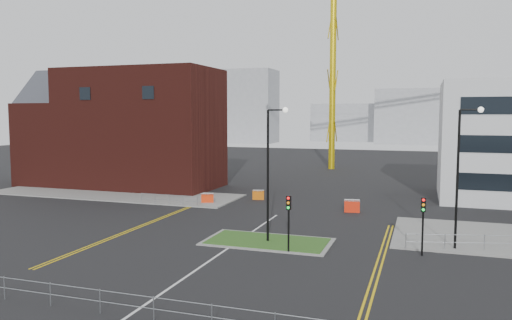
# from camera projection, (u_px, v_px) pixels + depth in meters

# --- Properties ---
(ground) EXTENTS (200.00, 200.00, 0.00)m
(ground) POSITION_uv_depth(u_px,v_px,m) (189.00, 275.00, 27.12)
(ground) COLOR black
(ground) RESTS_ON ground
(pavement_left) EXTENTS (28.00, 8.00, 0.12)m
(pavement_left) POSITION_uv_depth(u_px,v_px,m) (113.00, 194.00, 54.24)
(pavement_left) COLOR slate
(pavement_left) RESTS_ON ground
(island_kerb) EXTENTS (8.60, 4.60, 0.08)m
(island_kerb) POSITION_uv_depth(u_px,v_px,m) (268.00, 242.00, 34.02)
(island_kerb) COLOR slate
(island_kerb) RESTS_ON ground
(grass_island) EXTENTS (8.00, 4.00, 0.12)m
(grass_island) POSITION_uv_depth(u_px,v_px,m) (268.00, 241.00, 34.02)
(grass_island) COLOR #274818
(grass_island) RESTS_ON ground
(brick_building) EXTENTS (24.20, 10.07, 14.24)m
(brick_building) POSITION_uv_depth(u_px,v_px,m) (120.00, 130.00, 60.22)
(brick_building) COLOR #431510
(brick_building) RESTS_ON ground
(streetlamp_island) EXTENTS (1.46, 0.36, 9.18)m
(streetlamp_island) POSITION_uv_depth(u_px,v_px,m) (271.00, 164.00, 33.46)
(streetlamp_island) COLOR black
(streetlamp_island) RESTS_ON ground
(streetlamp_right_near) EXTENTS (1.46, 0.36, 9.18)m
(streetlamp_right_near) POSITION_uv_depth(u_px,v_px,m) (462.00, 167.00, 31.52)
(streetlamp_right_near) COLOR black
(streetlamp_right_near) RESTS_ON ground
(traffic_light_island) EXTENTS (0.28, 0.33, 3.65)m
(traffic_light_island) POSITION_uv_depth(u_px,v_px,m) (289.00, 213.00, 31.25)
(traffic_light_island) COLOR black
(traffic_light_island) RESTS_ON ground
(traffic_light_right) EXTENTS (0.28, 0.33, 3.65)m
(traffic_light_right) POSITION_uv_depth(u_px,v_px,m) (423.00, 215.00, 30.58)
(traffic_light_right) COLOR black
(traffic_light_right) RESTS_ON ground
(railing_front) EXTENTS (24.05, 0.05, 1.10)m
(railing_front) POSITION_uv_depth(u_px,v_px,m) (126.00, 300.00, 21.38)
(railing_front) COLOR gray
(railing_front) RESTS_ON ground
(railing_left) EXTENTS (6.05, 0.05, 1.10)m
(railing_left) POSITION_uv_depth(u_px,v_px,m) (169.00, 198.00, 47.53)
(railing_left) COLOR gray
(railing_left) RESTS_ON ground
(centre_line) EXTENTS (0.15, 30.00, 0.01)m
(centre_line) POSITION_uv_depth(u_px,v_px,m) (204.00, 264.00, 29.00)
(centre_line) COLOR silver
(centre_line) RESTS_ON ground
(yellow_left_a) EXTENTS (0.12, 24.00, 0.01)m
(yellow_left_a) POSITION_uv_depth(u_px,v_px,m) (143.00, 225.00, 39.42)
(yellow_left_a) COLOR gold
(yellow_left_a) RESTS_ON ground
(yellow_left_b) EXTENTS (0.12, 24.00, 0.01)m
(yellow_left_b) POSITION_uv_depth(u_px,v_px,m) (146.00, 225.00, 39.32)
(yellow_left_b) COLOR gold
(yellow_left_b) RESTS_ON ground
(yellow_right_a) EXTENTS (0.12, 20.00, 0.01)m
(yellow_right_a) POSITION_uv_depth(u_px,v_px,m) (378.00, 261.00, 29.75)
(yellow_right_a) COLOR gold
(yellow_right_a) RESTS_ON ground
(yellow_right_b) EXTENTS (0.12, 20.00, 0.01)m
(yellow_right_b) POSITION_uv_depth(u_px,v_px,m) (383.00, 261.00, 29.65)
(yellow_right_b) COLOR gold
(yellow_right_b) RESTS_ON ground
(skyline_a) EXTENTS (18.00, 12.00, 22.00)m
(skyline_a) POSITION_uv_depth(u_px,v_px,m) (246.00, 107.00, 152.06)
(skyline_a) COLOR gray
(skyline_a) RESTS_ON ground
(skyline_b) EXTENTS (24.00, 12.00, 16.00)m
(skyline_b) POSITION_uv_depth(u_px,v_px,m) (418.00, 117.00, 145.83)
(skyline_b) COLOR gray
(skyline_b) RESTS_ON ground
(skyline_d) EXTENTS (30.00, 12.00, 12.00)m
(skyline_d) POSITION_uv_depth(u_px,v_px,m) (360.00, 123.00, 161.18)
(skyline_d) COLOR gray
(skyline_d) RESTS_ON ground
(barrier_left) EXTENTS (1.25, 0.84, 1.00)m
(barrier_left) POSITION_uv_depth(u_px,v_px,m) (207.00, 198.00, 48.71)
(barrier_left) COLOR red
(barrier_left) RESTS_ON ground
(barrier_mid) EXTENTS (1.23, 0.66, 0.98)m
(barrier_mid) POSITION_uv_depth(u_px,v_px,m) (258.00, 194.00, 50.98)
(barrier_mid) COLOR #CF5E0B
(barrier_mid) RESTS_ON ground
(barrier_right) EXTENTS (1.40, 0.63, 1.13)m
(barrier_right) POSITION_uv_depth(u_px,v_px,m) (352.00, 205.00, 44.41)
(barrier_right) COLOR red
(barrier_right) RESTS_ON ground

